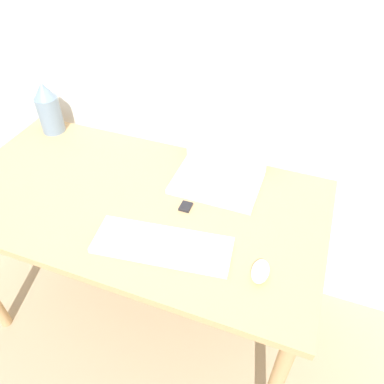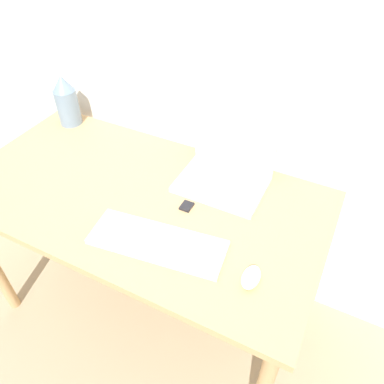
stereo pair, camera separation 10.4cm
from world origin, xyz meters
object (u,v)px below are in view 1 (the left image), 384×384
mouse (260,271)px  mp3_player (186,207)px  keyboard (162,245)px  vase (48,108)px  laptop (220,168)px

mouse → mp3_player: 0.37m
keyboard → mp3_player: 0.20m
keyboard → vase: (-0.74, 0.46, 0.11)m
vase → mp3_player: 0.80m
laptop → keyboard: size_ratio=0.70×
mouse → vase: (-1.06, 0.45, 0.10)m
keyboard → vase: size_ratio=1.96×
mouse → mp3_player: size_ratio=1.87×
keyboard → mp3_player: (0.00, 0.20, -0.01)m
keyboard → vase: 0.88m
keyboard → mouse: (0.32, 0.00, 0.01)m
laptop → keyboard: laptop is taller
keyboard → mp3_player: bearing=88.6°
keyboard → laptop: bearing=79.8°
mp3_player → mouse: bearing=-31.4°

